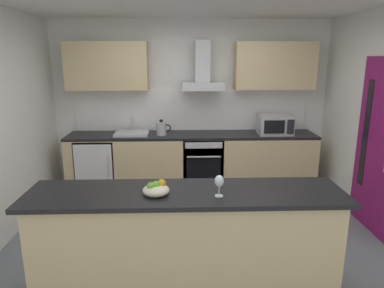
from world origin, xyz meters
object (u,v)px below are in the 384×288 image
(oven, at_px, (202,162))
(fruit_bowl, at_px, (156,189))
(range_hood, at_px, (202,74))
(wine_glass, at_px, (219,182))
(sink, at_px, (132,133))
(refrigerator, at_px, (98,165))
(microwave, at_px, (275,124))
(kettle, at_px, (161,128))

(oven, relative_size, fruit_bowl, 3.64)
(range_hood, xyz_separation_m, wine_glass, (-0.03, -2.66, -0.72))
(fruit_bowl, bearing_deg, sink, 102.02)
(range_hood, bearing_deg, refrigerator, -175.29)
(refrigerator, bearing_deg, microwave, -0.53)
(microwave, height_order, kettle, microwave)
(oven, distance_m, kettle, 0.83)
(fruit_bowl, bearing_deg, range_hood, 78.32)
(sink, relative_size, fruit_bowl, 2.27)
(refrigerator, bearing_deg, range_hood, 4.71)
(fruit_bowl, bearing_deg, wine_glass, -6.45)
(wine_glass, bearing_deg, sink, 112.19)
(oven, relative_size, refrigerator, 0.94)
(oven, xyz_separation_m, kettle, (-0.62, -0.03, 0.55))
(oven, bearing_deg, kettle, -176.89)
(refrigerator, distance_m, wine_glass, 3.05)
(microwave, bearing_deg, range_hood, 171.82)
(microwave, relative_size, sink, 1.00)
(oven, bearing_deg, sink, 179.41)
(oven, height_order, kettle, kettle)
(wine_glass, bearing_deg, kettle, 103.27)
(range_hood, bearing_deg, wine_glass, -90.64)
(sink, bearing_deg, microwave, -1.03)
(refrigerator, xyz_separation_m, wine_glass, (1.58, -2.53, 0.65))
(oven, height_order, fruit_bowl, fruit_bowl)
(kettle, bearing_deg, wine_glass, -76.73)
(microwave, bearing_deg, wine_glass, -114.18)
(oven, xyz_separation_m, range_hood, (0.00, 0.13, 1.33))
(sink, relative_size, range_hood, 0.69)
(microwave, distance_m, kettle, 1.72)
(wine_glass, bearing_deg, range_hood, 89.36)
(refrigerator, bearing_deg, sink, 1.46)
(sink, bearing_deg, fruit_bowl, -77.98)
(kettle, bearing_deg, refrigerator, 178.20)
(oven, relative_size, kettle, 2.77)
(refrigerator, relative_size, microwave, 1.70)
(sink, distance_m, wine_glass, 2.75)
(microwave, bearing_deg, sink, 178.97)
(sink, xyz_separation_m, wine_glass, (1.04, -2.54, 0.14))
(kettle, distance_m, range_hood, 1.01)
(sink, distance_m, range_hood, 1.38)
(sink, xyz_separation_m, kettle, (0.45, -0.04, 0.08))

